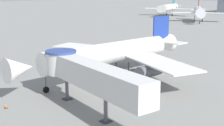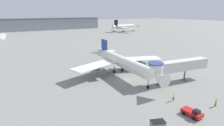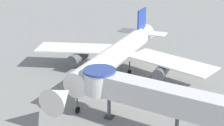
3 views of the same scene
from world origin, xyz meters
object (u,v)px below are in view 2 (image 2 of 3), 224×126
Objects in this scene: ground_crew_marshaller at (174,96)px; background_jet_black_tail at (125,26)px; service_container_gray at (158,125)px; jet_bridge at (174,66)px; traffic_cone_near_nose at (174,97)px; ground_crew_wing_walker at (216,102)px; traffic_cone_apron_front at (192,111)px; main_airplane at (122,62)px; pushback_tug_red at (192,113)px.

ground_crew_marshaller is 0.06× the size of background_jet_black_tail.
service_container_gray is 11.40m from ground_crew_marshaller.
service_container_gray is (-18.39, -13.07, -3.96)m from jet_bridge.
background_jet_black_tail reaches higher than ground_crew_marshaller.
jet_bridge reaches higher than ground_crew_marshaller.
traffic_cone_near_nose is at bearing -129.88° from jet_bridge.
background_jet_black_tail reaches higher than ground_crew_wing_walker.
ground_crew_wing_walker is at bearing -2.00° from service_container_gray.
ground_crew_marshaller is (-8.39, -7.60, -3.66)m from jet_bridge.
background_jet_black_tail is at bearing 60.64° from traffic_cone_near_nose.
ground_crew_wing_walker is (5.80, -6.02, -0.04)m from ground_crew_marshaller.
service_container_gray is 9.42m from traffic_cone_apron_front.
ground_crew_marshaller is at bearing 28.70° from service_container_gray.
main_airplane reaches higher than pushback_tug_red.
main_airplane is 127.48m from background_jet_black_tail.
pushback_tug_red reaches higher than traffic_cone_near_nose.
background_jet_black_tail is at bearing -69.74° from ground_crew_wing_walker.
service_container_gray is at bearing -109.30° from main_airplane.
jet_bridge is 0.62× the size of background_jet_black_tail.
pushback_tug_red is 1.40× the size of service_container_gray.
traffic_cone_apron_front is at bearing 1.50° from service_container_gray.
ground_crew_wing_walker is 147.09m from background_jet_black_tail.
traffic_cone_apron_front is at bearing 39.59° from ground_crew_wing_walker.
main_airplane is 25.73m from traffic_cone_apron_front.
background_jet_black_tail is (70.19, 124.75, 4.89)m from traffic_cone_near_nose.
main_airplane is 1.73× the size of jet_bridge.
traffic_cone_near_nose is (1.55, -19.38, -3.70)m from main_airplane.
traffic_cone_near_nose is (1.67, 6.09, -0.11)m from traffic_cone_apron_front.
main_airplane is at bearing 132.46° from jet_bridge.
main_airplane reaches higher than jet_bridge.
background_jet_black_tail is (81.27, 131.09, 4.45)m from service_container_gray.
background_jet_black_tail reaches higher than traffic_cone_near_nose.
ground_crew_wing_walker reaches higher than traffic_cone_apron_front.
ground_crew_wing_walker is (15.80, -0.55, 0.25)m from service_container_gray.
ground_crew_marshaller is at bearing 83.60° from traffic_cone_apron_front.
ground_crew_marshaller is 8.36m from ground_crew_wing_walker.
main_airplane is at bearing 146.09° from background_jet_black_tail.
pushback_tug_red is 7.42m from ground_crew_wing_walker.
jet_bridge is 31.67× the size of traffic_cone_near_nose.
ground_crew_marshaller reaches higher than traffic_cone_near_nose.
jet_bridge reaches higher than service_container_gray.
background_jet_black_tail is (71.27, 125.63, 4.16)m from ground_crew_marshaller.
ground_crew_wing_walker is 0.05× the size of background_jet_black_tail.
traffic_cone_apron_front is 0.03× the size of background_jet_black_tail.
pushback_tug_red is 150.47m from background_jet_black_tail.
pushback_tug_red is 7.34m from traffic_cone_near_nose.
service_container_gray is at bearing 171.51° from pushback_tug_red.
pushback_tug_red is 4.67× the size of traffic_cone_apron_front.
jet_bridge is 10.86m from traffic_cone_near_nose.
main_airplane is 27.18m from ground_crew_wing_walker.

